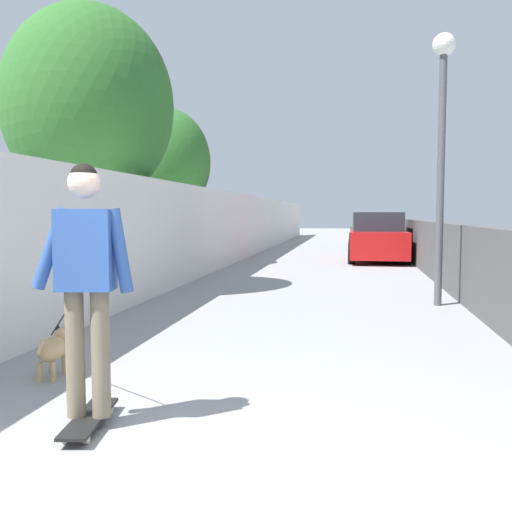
{
  "coord_description": "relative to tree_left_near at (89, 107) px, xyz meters",
  "views": [
    {
      "loc": [
        -2.53,
        -0.82,
        1.51
      ],
      "look_at": [
        4.1,
        0.29,
        1.0
      ],
      "focal_mm": 39.57,
      "sensor_mm": 36.0,
      "label": 1
    }
  ],
  "objects": [
    {
      "name": "lamp_post",
      "position": [
        -0.48,
        -6.28,
        -0.51
      ],
      "size": [
        0.36,
        0.36,
        4.37
      ],
      "color": "#4C4C51",
      "rests_on": "ground"
    },
    {
      "name": "tree_left_mid",
      "position": [
        5.5,
        0.39,
        -0.55
      ],
      "size": [
        2.61,
        2.61,
        4.49
      ],
      "color": "brown",
      "rests_on": "ground"
    },
    {
      "name": "dog",
      "position": [
        -5.29,
        -2.17,
        -3.22
      ],
      "size": [
        1.43,
        1.04,
        1.06
      ],
      "color": "tan",
      "rests_on": "ground"
    },
    {
      "name": "wall_left",
      "position": [
        4.5,
        -1.25,
        -2.43
      ],
      "size": [
        48.0,
        0.3,
        2.13
      ],
      "primitive_type": "cube",
      "color": "silver",
      "rests_on": "ground"
    },
    {
      "name": "fence_right",
      "position": [
        4.5,
        -6.83,
        -2.84
      ],
      "size": [
        48.0,
        0.3,
        1.31
      ],
      "primitive_type": "cube",
      "color": "#4C4C4C",
      "rests_on": "ground"
    },
    {
      "name": "car_near",
      "position": [
        8.12,
        -5.68,
        -2.78
      ],
      "size": [
        3.9,
        1.8,
        1.54
      ],
      "color": "#B71414",
      "rests_on": "ground"
    },
    {
      "name": "ground_plane",
      "position": [
        6.5,
        -4.04,
        -3.5
      ],
      "size": [
        80.0,
        80.0,
        0.0
      ],
      "primitive_type": "plane",
      "color": "gray"
    },
    {
      "name": "person_skateboarder",
      "position": [
        -6.4,
        -3.06,
        -2.37
      ],
      "size": [
        0.27,
        0.72,
        1.77
      ],
      "color": "#726651",
      "rests_on": "skateboard"
    },
    {
      "name": "skateboard",
      "position": [
        -6.4,
        -3.06,
        -3.43
      ],
      "size": [
        0.82,
        0.32,
        0.08
      ],
      "color": "black",
      "rests_on": "ground"
    },
    {
      "name": "tree_left_near",
      "position": [
        0.0,
        0.0,
        0.0
      ],
      "size": [
        3.16,
        3.16,
        5.36
      ],
      "color": "#473523",
      "rests_on": "ground"
    },
    {
      "name": "car_far",
      "position": [
        14.89,
        -5.68,
        -2.78
      ],
      "size": [
        3.82,
        1.8,
        1.54
      ],
      "color": "#336B38",
      "rests_on": "ground"
    }
  ]
}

